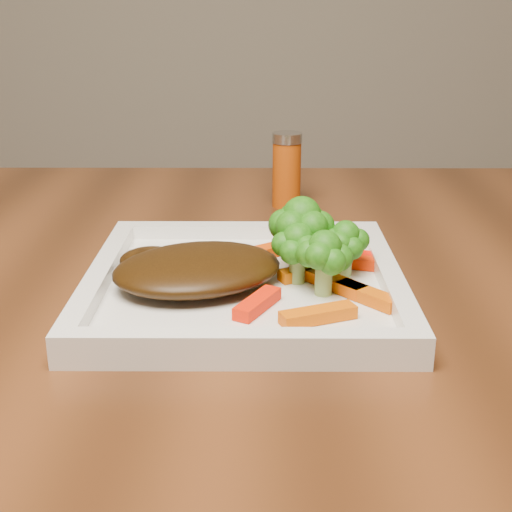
{
  "coord_description": "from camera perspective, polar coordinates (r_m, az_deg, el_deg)",
  "views": [
    {
      "loc": [
        -0.17,
        -0.55,
        1.0
      ],
      "look_at": [
        -0.18,
        0.03,
        0.79
      ],
      "focal_mm": 50.0,
      "sensor_mm": 36.0,
      "label": 1
    }
  ],
  "objects": [
    {
      "name": "broccoli_1",
      "position": [
        0.63,
        7.16,
        1.18
      ],
      "size": [
        0.06,
        0.06,
        0.06
      ],
      "primitive_type": null,
      "rotation": [
        0.0,
        0.0,
        -0.41
      ],
      "color": "#275B0F",
      "rests_on": "plate"
    },
    {
      "name": "carrot_2",
      "position": [
        0.57,
        0.11,
        -3.82
      ],
      "size": [
        0.04,
        0.06,
        0.01
      ],
      "primitive_type": "cube",
      "rotation": [
        0.0,
        0.0,
        1.08
      ],
      "color": "#F51D04",
      "rests_on": "plate"
    },
    {
      "name": "carrot_7",
      "position": [
        0.67,
        8.06,
        -0.09
      ],
      "size": [
        0.05,
        0.02,
        0.01
      ],
      "primitive_type": "cube",
      "rotation": [
        0.0,
        0.0,
        -0.16
      ],
      "color": "#FC1404",
      "rests_on": "plate"
    },
    {
      "name": "carrot_0",
      "position": [
        0.55,
        4.99,
        -4.7
      ],
      "size": [
        0.06,
        0.04,
        0.01
      ],
      "primitive_type": "cube",
      "rotation": [
        0.0,
        0.0,
        0.38
      ],
      "color": "#D85703",
      "rests_on": "plate"
    },
    {
      "name": "steak",
      "position": [
        0.62,
        -4.7,
        -1.01
      ],
      "size": [
        0.18,
        0.16,
        0.03
      ],
      "primitive_type": "ellipsoid",
      "rotation": [
        0.0,
        0.0,
        0.39
      ],
      "color": "#392108",
      "rests_on": "plate"
    },
    {
      "name": "broccoli_2",
      "position": [
        0.59,
        5.48,
        -0.4
      ],
      "size": [
        0.07,
        0.07,
        0.06
      ],
      "primitive_type": null,
      "rotation": [
        0.0,
        0.0,
        -0.43
      ],
      "color": "#1C7814",
      "rests_on": "plate"
    },
    {
      "name": "carrot_3",
      "position": [
        0.66,
        7.9,
        -0.48
      ],
      "size": [
        0.06,
        0.03,
        0.01
      ],
      "primitive_type": "cube",
      "rotation": [
        0.0,
        0.0,
        -0.27
      ],
      "color": "#FF2C04",
      "rests_on": "plate"
    },
    {
      "name": "broccoli_3",
      "position": [
        0.61,
        3.34,
        0.59
      ],
      "size": [
        0.06,
        0.06,
        0.06
      ],
      "primitive_type": null,
      "rotation": [
        0.0,
        0.0,
        0.18
      ],
      "color": "#336510",
      "rests_on": "plate"
    },
    {
      "name": "plate",
      "position": [
        0.63,
        -0.92,
        -2.67
      ],
      "size": [
        0.27,
        0.27,
        0.01
      ],
      "primitive_type": "cube",
      "color": "white",
      "rests_on": "dining_table"
    },
    {
      "name": "carrot_6",
      "position": [
        0.63,
        4.16,
        -1.3
      ],
      "size": [
        0.05,
        0.04,
        0.01
      ],
      "primitive_type": "cube",
      "rotation": [
        0.0,
        0.0,
        0.45
      ],
      "color": "#DF5F03",
      "rests_on": "plate"
    },
    {
      "name": "spice_shaker",
      "position": [
        0.88,
        2.47,
        6.89
      ],
      "size": [
        0.05,
        0.05,
        0.09
      ],
      "primitive_type": "cylinder",
      "rotation": [
        0.0,
        0.0,
        0.43
      ],
      "color": "#AC4209",
      "rests_on": "dining_table"
    },
    {
      "name": "broccoli_0",
      "position": [
        0.64,
        3.64,
        1.72
      ],
      "size": [
        0.08,
        0.08,
        0.07
      ],
      "primitive_type": null,
      "rotation": [
        0.0,
        0.0,
        0.17
      ],
      "color": "#106513",
      "rests_on": "plate"
    },
    {
      "name": "carrot_4",
      "position": [
        0.68,
        0.98,
        0.42
      ],
      "size": [
        0.06,
        0.05,
        0.01
      ],
      "primitive_type": "cube",
      "rotation": [
        0.0,
        0.0,
        0.62
      ],
      "color": "#E64203",
      "rests_on": "plate"
    },
    {
      "name": "carrot_1",
      "position": [
        0.59,
        8.9,
        -3.13
      ],
      "size": [
        0.05,
        0.05,
        0.01
      ],
      "primitive_type": "cube",
      "rotation": [
        0.0,
        0.0,
        -0.84
      ],
      "color": "#CE5203",
      "rests_on": "plate"
    },
    {
      "name": "carrot_5",
      "position": [
        0.61,
        6.38,
        -2.16
      ],
      "size": [
        0.05,
        0.06,
        0.01
      ],
      "primitive_type": "cube",
      "rotation": [
        0.0,
        0.0,
        -0.86
      ],
      "color": "#E45303",
      "rests_on": "plate"
    }
  ]
}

